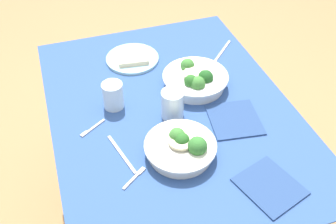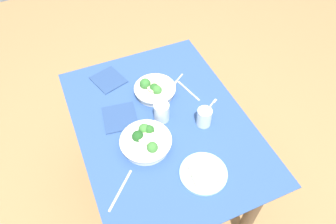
{
  "view_description": "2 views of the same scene",
  "coord_description": "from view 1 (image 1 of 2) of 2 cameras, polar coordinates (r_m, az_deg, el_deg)",
  "views": [
    {
      "loc": [
        -1.0,
        0.34,
        1.71
      ],
      "look_at": [
        -0.05,
        0.03,
        0.79
      ],
      "focal_mm": 42.32,
      "sensor_mm": 36.0,
      "label": 1
    },
    {
      "loc": [
        0.92,
        -0.37,
        2.03
      ],
      "look_at": [
        -0.03,
        0.04,
        0.79
      ],
      "focal_mm": 33.62,
      "sensor_mm": 36.0,
      "label": 2
    }
  ],
  "objects": [
    {
      "name": "water_glass_side",
      "position": [
        1.37,
        0.65,
        1.13
      ],
      "size": [
        0.08,
        0.08,
        0.1
      ],
      "primitive_type": "cylinder",
      "color": "silver",
      "rests_on": "dining_table"
    },
    {
      "name": "ground_plane",
      "position": [
        2.01,
        0.4,
        -15.78
      ],
      "size": [
        6.0,
        6.0,
        0.0
      ],
      "primitive_type": "plane",
      "color": "#9E7547"
    },
    {
      "name": "broccoli_bowl_near",
      "position": [
        1.51,
        3.97,
        4.65
      ],
      "size": [
        0.25,
        0.25,
        0.09
      ],
      "color": "white",
      "rests_on": "dining_table"
    },
    {
      "name": "broccoli_bowl_far",
      "position": [
        1.25,
        1.98,
        -5.1
      ],
      "size": [
        0.23,
        0.23,
        0.09
      ],
      "color": "silver",
      "rests_on": "dining_table"
    },
    {
      "name": "table_knife_right",
      "position": [
        1.72,
        7.65,
        8.44
      ],
      "size": [
        0.16,
        0.16,
        0.0
      ],
      "primitive_type": "cube",
      "rotation": [
        0.0,
        0.0,
        5.5
      ],
      "color": "#B7B7BC",
      "rests_on": "dining_table"
    },
    {
      "name": "bread_side_plate",
      "position": [
        1.67,
        -5.16,
        7.8
      ],
      "size": [
        0.22,
        0.22,
        0.03
      ],
      "color": "#99C6D1",
      "rests_on": "dining_table"
    },
    {
      "name": "water_glass_center",
      "position": [
        1.42,
        -7.92,
        2.39
      ],
      "size": [
        0.07,
        0.07,
        0.1
      ],
      "primitive_type": "cylinder",
      "color": "silver",
      "rests_on": "dining_table"
    },
    {
      "name": "table_knife_left",
      "position": [
        1.28,
        -6.7,
        -6.04
      ],
      "size": [
        0.18,
        0.06,
        0.0
      ],
      "primitive_type": "cube",
      "rotation": [
        0.0,
        0.0,
        0.25
      ],
      "color": "#B7B7BC",
      "rests_on": "dining_table"
    },
    {
      "name": "dining_table",
      "position": [
        1.52,
        0.51,
        -3.53
      ],
      "size": [
        1.15,
        0.85,
        0.76
      ],
      "color": "#2D4C84",
      "rests_on": "ground_plane"
    },
    {
      "name": "fork_by_far_bowl",
      "position": [
        1.38,
        -10.93,
        -2.33
      ],
      "size": [
        0.07,
        0.1,
        0.0
      ],
      "rotation": [
        0.0,
        0.0,
        2.14
      ],
      "color": "#B7B7BC",
      "rests_on": "dining_table"
    },
    {
      "name": "napkin_folded_lower",
      "position": [
        1.23,
        14.44,
        -10.32
      ],
      "size": [
        0.21,
        0.2,
        0.01
      ],
      "primitive_type": "cube",
      "rotation": [
        0.0,
        0.0,
        0.31
      ],
      "color": "navy",
      "rests_on": "dining_table"
    },
    {
      "name": "fork_by_near_bowl",
      "position": [
        1.22,
        -4.76,
        -9.33
      ],
      "size": [
        0.07,
        0.09,
        0.0
      ],
      "rotation": [
        0.0,
        0.0,
        5.34
      ],
      "color": "#B7B7BC",
      "rests_on": "dining_table"
    },
    {
      "name": "napkin_folded_upper",
      "position": [
        1.4,
        9.54,
        -1.05
      ],
      "size": [
        0.2,
        0.2,
        0.01
      ],
      "primitive_type": "cube",
      "rotation": [
        0.0,
        0.0,
        -0.14
      ],
      "color": "navy",
      "rests_on": "dining_table"
    }
  ]
}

